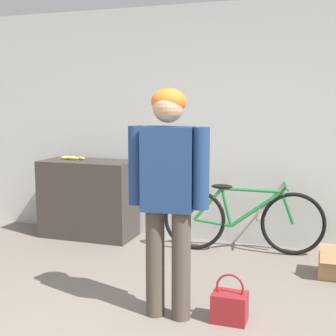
% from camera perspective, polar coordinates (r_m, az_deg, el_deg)
% --- Properties ---
extents(wall_back, '(8.00, 0.07, 2.60)m').
position_cam_1_polar(wall_back, '(5.17, 5.58, 5.21)').
color(wall_back, silver).
rests_on(wall_back, ground_plane).
extents(side_shelf, '(1.07, 0.50, 0.89)m').
position_cam_1_polar(side_shelf, '(5.49, -9.68, -3.72)').
color(side_shelf, '#38332D').
rests_on(side_shelf, ground_plane).
extents(person, '(0.59, 0.24, 1.65)m').
position_cam_1_polar(person, '(3.28, 0.01, -1.94)').
color(person, '#4C4238').
rests_on(person, ground_plane).
extents(bicycle, '(1.65, 0.46, 0.72)m').
position_cam_1_polar(bicycle, '(4.92, 9.10, -6.17)').
color(bicycle, black).
rests_on(bicycle, ground_plane).
extents(banana, '(0.33, 0.09, 0.04)m').
position_cam_1_polar(banana, '(5.54, -11.52, 1.21)').
color(banana, '#EAD64C').
rests_on(banana, side_shelf).
extents(handbag, '(0.25, 0.18, 0.35)m').
position_cam_1_polar(handbag, '(3.49, 7.52, -16.33)').
color(handbag, maroon).
rests_on(handbag, ground_plane).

